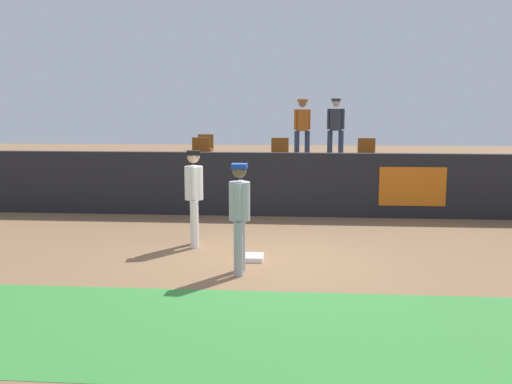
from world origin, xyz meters
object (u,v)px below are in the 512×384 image
object	(u,v)px
seat_front_center	(280,152)
spectator_hooded	(302,125)
first_base	(251,258)
spectator_capped	(336,125)
player_runner_visitor	(240,210)
seat_back_left	(205,147)
seat_front_right	(367,153)
seat_front_left	(200,152)
player_fielder_home	(194,191)

from	to	relation	value
seat_front_center	spectator_hooded	world-z (taller)	spectator_hooded
first_base	spectator_capped	size ratio (longest dim) A/B	0.21
spectator_capped	player_runner_visitor	bearing A→B (deg)	88.40
seat_back_left	first_base	bearing A→B (deg)	-74.60
seat_front_right	seat_front_center	xyz separation A→B (m)	(-2.21, 0.00, 0.00)
player_runner_visitor	seat_front_left	bearing A→B (deg)	-163.74
player_fielder_home	spectator_hooded	size ratio (longest dim) A/B	0.94
seat_front_right	seat_back_left	world-z (taller)	same
seat_front_right	first_base	bearing A→B (deg)	-114.32
first_base	seat_front_left	world-z (taller)	seat_front_left
first_base	seat_front_right	world-z (taller)	seat_front_right
player_fielder_home	spectator_hooded	bearing A→B (deg)	155.41
first_base	player_runner_visitor	bearing A→B (deg)	-97.57
first_base	seat_back_left	xyz separation A→B (m)	(-2.00, 7.25, 1.34)
seat_back_left	seat_front_center	distance (m)	2.88
seat_front_right	spectator_capped	world-z (taller)	spectator_capped
seat_back_left	seat_front_left	xyz separation A→B (m)	(0.18, -1.80, 0.00)
seat_front_right	spectator_capped	distance (m)	2.96
seat_back_left	player_runner_visitor	bearing A→B (deg)	-76.74
seat_front_right	spectator_hooded	xyz separation A→B (m)	(-1.65, 2.70, 0.61)
spectator_hooded	spectator_capped	xyz separation A→B (m)	(1.01, 0.12, 0.01)
player_runner_visitor	seat_front_left	distance (m)	6.48
first_base	seat_front_left	bearing A→B (deg)	108.41
seat_front_left	seat_front_right	bearing A→B (deg)	-0.01
first_base	seat_back_left	size ratio (longest dim) A/B	0.48
seat_front_right	seat_back_left	xyz separation A→B (m)	(-4.46, 1.80, 0.00)
player_runner_visitor	seat_front_right	world-z (taller)	seat_front_right
seat_front_left	seat_front_center	bearing A→B (deg)	-0.01
seat_front_left	player_runner_visitor	bearing A→B (deg)	-74.66
seat_back_left	seat_front_right	bearing A→B (deg)	-21.98
seat_back_left	spectator_capped	distance (m)	4.00
player_fielder_home	spectator_hooded	xyz separation A→B (m)	(1.94, 7.23, 0.98)
spectator_hooded	spectator_capped	distance (m)	1.01
seat_front_right	spectator_hooded	distance (m)	3.22
first_base	spectator_capped	bearing A→B (deg)	77.56
first_base	spectator_hooded	size ratio (longest dim) A/B	0.21
seat_back_left	spectator_hooded	xyz separation A→B (m)	(2.81, 0.90, 0.61)
player_runner_visitor	spectator_hooded	size ratio (longest dim) A/B	0.91
player_runner_visitor	spectator_capped	xyz separation A→B (m)	(1.93, 9.05, 1.02)
seat_front_center	player_fielder_home	bearing A→B (deg)	-106.89
player_runner_visitor	seat_back_left	size ratio (longest dim) A/B	2.01
seat_back_left	spectator_capped	world-z (taller)	spectator_capped
seat_back_left	spectator_hooded	size ratio (longest dim) A/B	0.45
seat_back_left	spectator_capped	xyz separation A→B (m)	(3.82, 1.02, 0.62)
seat_front_center	seat_front_left	bearing A→B (deg)	179.99
first_base	seat_front_right	bearing A→B (deg)	65.68
seat_back_left	seat_front_left	distance (m)	1.81
seat_front_right	spectator_hooded	size ratio (longest dim) A/B	0.45
player_runner_visitor	spectator_hooded	bearing A→B (deg)	175.03
seat_back_left	player_fielder_home	bearing A→B (deg)	-82.12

